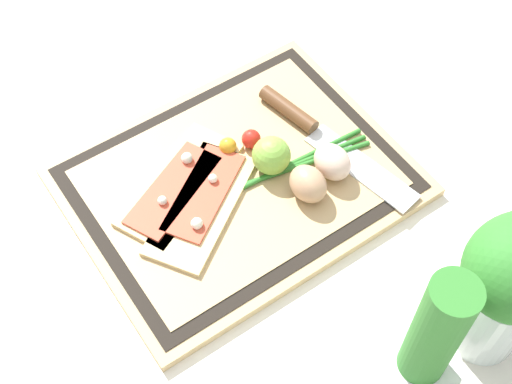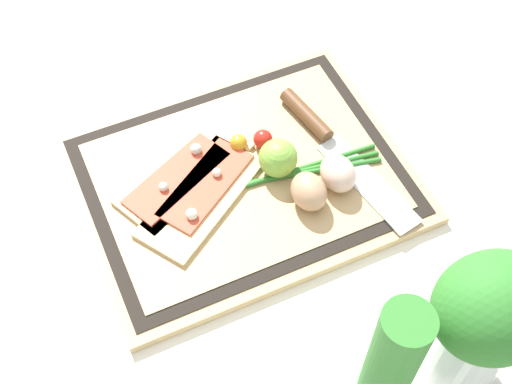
{
  "view_description": "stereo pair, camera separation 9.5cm",
  "coord_description": "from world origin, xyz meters",
  "px_view_note": "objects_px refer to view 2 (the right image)",
  "views": [
    {
      "loc": [
        0.3,
        0.49,
        0.82
      ],
      "look_at": [
        0.0,
        0.04,
        0.03
      ],
      "focal_mm": 50.0,
      "sensor_mm": 36.0,
      "label": 1
    },
    {
      "loc": [
        0.22,
        0.53,
        0.82
      ],
      "look_at": [
        0.0,
        0.04,
        0.03
      ],
      "focal_mm": 50.0,
      "sensor_mm": 36.0,
      "label": 2
    }
  ],
  "objects_px": {
    "pizza_slice_far": "(202,195)",
    "egg_pink": "(338,173)",
    "cherry_tomato_red": "(263,139)",
    "lime": "(278,158)",
    "herb_pot": "(384,381)",
    "egg_brown": "(309,191)",
    "cherry_tomato_yellow": "(239,143)",
    "pizza_slice_near": "(183,174)",
    "herb_glass": "(485,322)",
    "knife": "(325,135)"
  },
  "relations": [
    {
      "from": "egg_brown",
      "to": "egg_pink",
      "type": "relative_size",
      "value": 1.0
    },
    {
      "from": "herb_pot",
      "to": "herb_glass",
      "type": "height_order",
      "value": "herb_pot"
    },
    {
      "from": "pizza_slice_far",
      "to": "herb_pot",
      "type": "relative_size",
      "value": 0.89
    },
    {
      "from": "cherry_tomato_red",
      "to": "lime",
      "type": "bearing_deg",
      "value": 90.66
    },
    {
      "from": "pizza_slice_near",
      "to": "knife",
      "type": "distance_m",
      "value": 0.21
    },
    {
      "from": "pizza_slice_near",
      "to": "cherry_tomato_yellow",
      "type": "bearing_deg",
      "value": -171.56
    },
    {
      "from": "cherry_tomato_red",
      "to": "herb_glass",
      "type": "bearing_deg",
      "value": 100.67
    },
    {
      "from": "egg_brown",
      "to": "lime",
      "type": "distance_m",
      "value": 0.07
    },
    {
      "from": "cherry_tomato_red",
      "to": "herb_pot",
      "type": "height_order",
      "value": "herb_pot"
    },
    {
      "from": "lime",
      "to": "herb_pot",
      "type": "distance_m",
      "value": 0.34
    },
    {
      "from": "herb_glass",
      "to": "cherry_tomato_yellow",
      "type": "bearing_deg",
      "value": -74.97
    },
    {
      "from": "egg_brown",
      "to": "lime",
      "type": "bearing_deg",
      "value": -77.1
    },
    {
      "from": "egg_brown",
      "to": "herb_pot",
      "type": "bearing_deg",
      "value": 79.21
    },
    {
      "from": "egg_pink",
      "to": "herb_glass",
      "type": "xyz_separation_m",
      "value": [
        -0.01,
        0.29,
        0.09
      ]
    },
    {
      "from": "lime",
      "to": "herb_pot",
      "type": "bearing_deg",
      "value": 83.66
    },
    {
      "from": "herb_glass",
      "to": "herb_pot",
      "type": "bearing_deg",
      "value": -1.2
    },
    {
      "from": "egg_brown",
      "to": "lime",
      "type": "relative_size",
      "value": 1.07
    },
    {
      "from": "lime",
      "to": "cherry_tomato_yellow",
      "type": "relative_size",
      "value": 2.17
    },
    {
      "from": "cherry_tomato_yellow",
      "to": "herb_glass",
      "type": "height_order",
      "value": "herb_glass"
    },
    {
      "from": "knife",
      "to": "lime",
      "type": "height_order",
      "value": "lime"
    },
    {
      "from": "egg_brown",
      "to": "herb_glass",
      "type": "relative_size",
      "value": 0.26
    },
    {
      "from": "egg_pink",
      "to": "herb_glass",
      "type": "relative_size",
      "value": 0.26
    },
    {
      "from": "pizza_slice_near",
      "to": "herb_pot",
      "type": "xyz_separation_m",
      "value": [
        -0.09,
        0.38,
        0.06
      ]
    },
    {
      "from": "pizza_slice_near",
      "to": "pizza_slice_far",
      "type": "bearing_deg",
      "value": 104.14
    },
    {
      "from": "egg_brown",
      "to": "cherry_tomato_yellow",
      "type": "xyz_separation_m",
      "value": [
        0.05,
        -0.12,
        -0.01
      ]
    },
    {
      "from": "pizza_slice_near",
      "to": "egg_brown",
      "type": "xyz_separation_m",
      "value": [
        -0.14,
        0.11,
        0.02
      ]
    },
    {
      "from": "lime",
      "to": "cherry_tomato_yellow",
      "type": "height_order",
      "value": "lime"
    },
    {
      "from": "cherry_tomato_yellow",
      "to": "herb_pot",
      "type": "relative_size",
      "value": 0.1
    },
    {
      "from": "cherry_tomato_yellow",
      "to": "herb_pot",
      "type": "xyz_separation_m",
      "value": [
        0.0,
        0.4,
        0.05
      ]
    },
    {
      "from": "egg_pink",
      "to": "cherry_tomato_red",
      "type": "xyz_separation_m",
      "value": [
        0.06,
        -0.1,
        -0.01
      ]
    },
    {
      "from": "knife",
      "to": "herb_pot",
      "type": "relative_size",
      "value": 1.18
    },
    {
      "from": "cherry_tomato_red",
      "to": "cherry_tomato_yellow",
      "type": "distance_m",
      "value": 0.03
    },
    {
      "from": "knife",
      "to": "pizza_slice_near",
      "type": "bearing_deg",
      "value": -5.81
    },
    {
      "from": "pizza_slice_far",
      "to": "cherry_tomato_yellow",
      "type": "height_order",
      "value": "same"
    },
    {
      "from": "pizza_slice_near",
      "to": "egg_pink",
      "type": "distance_m",
      "value": 0.21
    },
    {
      "from": "knife",
      "to": "egg_pink",
      "type": "bearing_deg",
      "value": 74.84
    },
    {
      "from": "egg_pink",
      "to": "herb_pot",
      "type": "distance_m",
      "value": 0.31
    },
    {
      "from": "pizza_slice_far",
      "to": "egg_brown",
      "type": "distance_m",
      "value": 0.14
    },
    {
      "from": "knife",
      "to": "lime",
      "type": "bearing_deg",
      "value": 14.91
    },
    {
      "from": "pizza_slice_far",
      "to": "cherry_tomato_yellow",
      "type": "xyz_separation_m",
      "value": [
        -0.08,
        -0.06,
        0.01
      ]
    },
    {
      "from": "lime",
      "to": "knife",
      "type": "bearing_deg",
      "value": -165.09
    },
    {
      "from": "pizza_slice_near",
      "to": "cherry_tomato_yellow",
      "type": "distance_m",
      "value": 0.09
    },
    {
      "from": "egg_pink",
      "to": "lime",
      "type": "distance_m",
      "value": 0.08
    },
    {
      "from": "lime",
      "to": "herb_glass",
      "type": "xyz_separation_m",
      "value": [
        -0.07,
        0.34,
        0.09
      ]
    },
    {
      "from": "egg_brown",
      "to": "pizza_slice_near",
      "type": "bearing_deg",
      "value": -37.95
    },
    {
      "from": "lime",
      "to": "cherry_tomato_yellow",
      "type": "distance_m",
      "value": 0.07
    },
    {
      "from": "pizza_slice_far",
      "to": "egg_pink",
      "type": "height_order",
      "value": "egg_pink"
    },
    {
      "from": "herb_pot",
      "to": "lime",
      "type": "bearing_deg",
      "value": -96.34
    },
    {
      "from": "pizza_slice_far",
      "to": "egg_pink",
      "type": "bearing_deg",
      "value": 163.07
    },
    {
      "from": "pizza_slice_near",
      "to": "herb_pot",
      "type": "bearing_deg",
      "value": 102.67
    }
  ]
}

